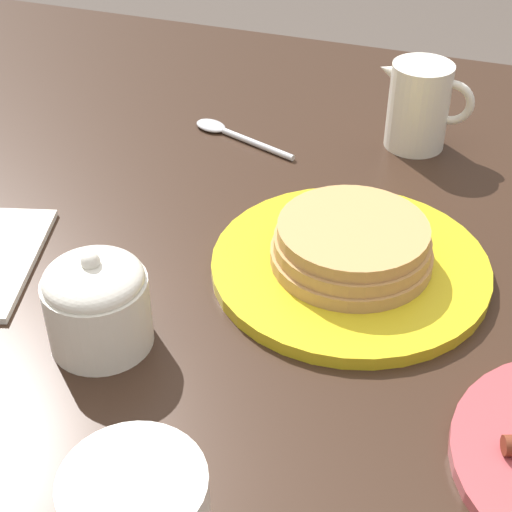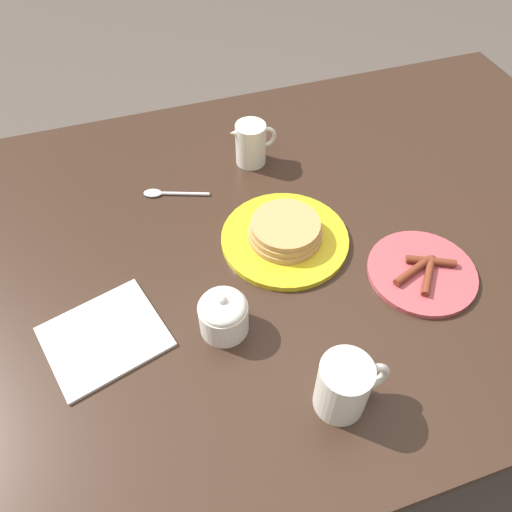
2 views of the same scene
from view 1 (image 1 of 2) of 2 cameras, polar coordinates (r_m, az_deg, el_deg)
The scene contains 5 objects.
dining_table at distance 0.76m, azimuth 8.01°, elevation -7.03°, with size 1.52×0.99×0.73m.
pancake_plate at distance 0.68m, azimuth 6.92°, elevation 0.04°, with size 0.24×0.24×0.05m.
creamer_pitcher at distance 0.87m, azimuth 11.74°, elevation 10.79°, with size 0.11×0.07×0.10m.
sugar_bowl at distance 0.61m, azimuth -11.50°, elevation -3.31°, with size 0.08×0.08×0.09m.
spoon at distance 0.90m, azimuth -2.05°, elevation 8.97°, with size 0.13×0.06×0.01m.
Camera 1 is at (0.08, -0.55, 1.16)m, focal length 55.00 mm.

